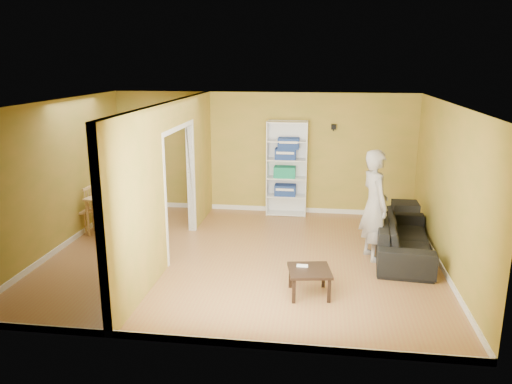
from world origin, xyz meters
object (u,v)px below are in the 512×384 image
Objects in this scene: person at (375,196)px; chair_near at (115,218)px; sofa at (404,231)px; coffee_table at (309,273)px; chair_left at (81,209)px; chair_far at (136,198)px; bookshelf at (287,168)px; dining_table at (121,200)px.

chair_near is (-4.56, 0.06, -0.59)m from person.
coffee_table is at bearing 143.14° from sofa.
chair_near reaches higher than sofa.
person is 5.53m from chair_left.
bookshelf is at bearing -141.28° from chair_far.
person reaches higher than chair_far.
bookshelf reaches higher than chair_left.
sofa is 1.04× the size of person.
chair_near is (-3.55, 1.59, 0.17)m from coffee_table.
chair_left is at bearing 154.55° from coffee_table.
coffee_table is at bearing 161.71° from chair_far.
chair_far is at bearing 72.86° from chair_near.
chair_near is (-2.93, -2.29, -0.51)m from bookshelf.
dining_table is at bearing 97.00° from chair_left.
dining_table is 1.28× the size of chair_left.
chair_left is (-5.46, 0.59, -0.63)m from person.
chair_far reaches higher than coffee_table.
coffee_table is 3.89m from chair_near.
coffee_table is at bearing 67.51° from chair_left.
chair_far is (-3.62, 2.86, 0.18)m from coffee_table.
coffee_table is 4.62m from chair_far.
person is 4.73m from dining_table.
dining_table is 0.69m from chair_far.
chair_left is 1.11m from chair_far.
chair_near is at bearing 155.88° from coffee_table.
bookshelf is at bearing 117.54° from chair_left.
chair_far reaches higher than sofa.
person is 2.18× the size of chair_near.
bookshelf is at bearing 17.46° from chair_near.
dining_table is at bearing -150.78° from bookshelf.
coffee_table is 0.58× the size of chair_near.
chair_far reaches higher than chair_left.
bookshelf is 4.26m from chair_left.
person reaches higher than dining_table.
person reaches higher than chair_near.
person is (-0.53, -0.19, 0.66)m from sofa.
coffee_table is 4.94m from chair_left.
sofa is at bearing -45.04° from bookshelf.
bookshelf is 3.47× the size of coffee_table.
chair_left is (-4.46, 2.12, 0.13)m from coffee_table.
chair_left is at bearing -155.41° from bookshelf.
person is 2.85m from bookshelf.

